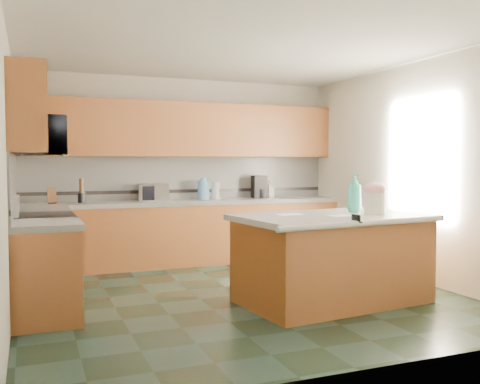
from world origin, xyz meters
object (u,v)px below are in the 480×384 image
island_top (333,217)px  knife_block (52,196)px  soap_bottle_island (355,193)px  treat_jar (374,203)px  toaster_oven (154,193)px  island_base (333,261)px  coffee_maker (259,187)px

island_top → knife_block: bearing=128.2°
soap_bottle_island → knife_block: soap_bottle_island is taller
treat_jar → soap_bottle_island: size_ratio=0.55×
knife_block → soap_bottle_island: bearing=-41.3°
island_top → soap_bottle_island: size_ratio=4.75×
toaster_oven → island_base: bearing=-54.1°
island_base → soap_bottle_island: bearing=19.0°
coffee_maker → soap_bottle_island: bearing=-82.2°
island_top → treat_jar: (0.42, -0.14, 0.14)m
island_base → island_top: bearing=173.3°
soap_bottle_island → coffee_maker: (-0.04, 2.51, -0.03)m
soap_bottle_island → coffee_maker: size_ratio=1.20×
island_top → knife_block: knife_block is taller
island_top → treat_jar: size_ratio=8.59×
treat_jar → toaster_oven: bearing=113.2°
knife_block → toaster_oven: size_ratio=0.48×
island_base → knife_block: bearing=128.2°
soap_bottle_island → treat_jar: bearing=-86.7°
coffee_maker → island_base: bearing=-90.4°
island_base → soap_bottle_island: soap_bottle_island is taller
island_top → toaster_oven: size_ratio=4.76×
treat_jar → coffee_maker: (-0.07, 2.83, 0.06)m
island_base → treat_jar: bearing=-24.7°
toaster_oven → coffee_maker: 1.64m
island_top → knife_block: (-2.66, 2.67, 0.13)m
island_base → coffee_maker: 2.80m
treat_jar → toaster_oven: (-1.72, 2.80, 0.01)m
knife_block → toaster_oven: (1.36, 0.00, 0.02)m
island_top → soap_bottle_island: (0.39, 0.19, 0.24)m
island_base → island_top: 0.46m
island_base → toaster_oven: size_ratio=4.51×
island_base → knife_block: 3.82m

